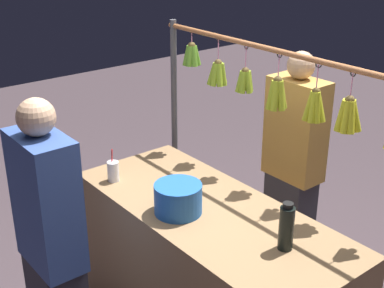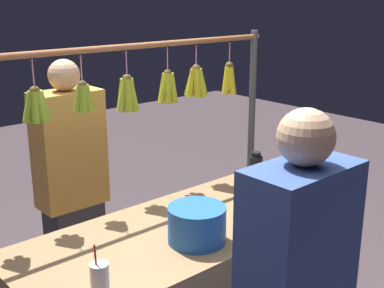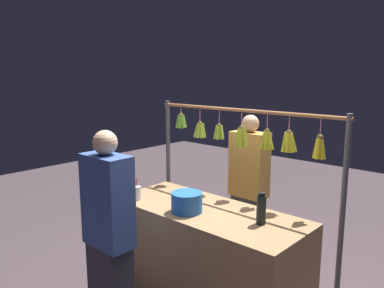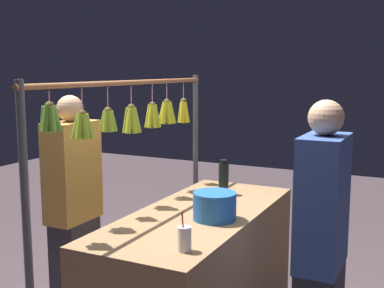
{
  "view_description": "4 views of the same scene",
  "coord_description": "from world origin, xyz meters",
  "px_view_note": "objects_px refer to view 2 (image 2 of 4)",
  "views": [
    {
      "loc": [
        -1.99,
        1.73,
        2.43
      ],
      "look_at": [
        0.16,
        0.0,
        1.26
      ],
      "focal_mm": 50.41,
      "sensor_mm": 36.0,
      "label": 1
    },
    {
      "loc": [
        1.51,
        1.74,
        2.0
      ],
      "look_at": [
        -0.02,
        0.0,
        1.32
      ],
      "focal_mm": 48.05,
      "sensor_mm": 36.0,
      "label": 2
    },
    {
      "loc": [
        -2.05,
        2.44,
        2.08
      ],
      "look_at": [
        0.17,
        0.0,
        1.46
      ],
      "focal_mm": 36.18,
      "sensor_mm": 36.0,
      "label": 3
    },
    {
      "loc": [
        2.78,
        1.33,
        1.82
      ],
      "look_at": [
        0.09,
        0.0,
        1.37
      ],
      "focal_mm": 46.43,
      "sensor_mm": 36.0,
      "label": 4
    }
  ],
  "objects_px": {
    "vendor_person": "(73,199)",
    "blue_bucket": "(197,224)",
    "drink_cup": "(100,279)",
    "water_bottle": "(255,175)"
  },
  "relations": [
    {
      "from": "vendor_person",
      "to": "blue_bucket",
      "type": "bearing_deg",
      "value": 93.95
    },
    {
      "from": "drink_cup",
      "to": "vendor_person",
      "type": "bearing_deg",
      "value": -113.61
    },
    {
      "from": "blue_bucket",
      "to": "vendor_person",
      "type": "height_order",
      "value": "vendor_person"
    },
    {
      "from": "water_bottle",
      "to": "drink_cup",
      "type": "relative_size",
      "value": 1.23
    },
    {
      "from": "blue_bucket",
      "to": "drink_cup",
      "type": "relative_size",
      "value": 1.28
    },
    {
      "from": "water_bottle",
      "to": "vendor_person",
      "type": "xyz_separation_m",
      "value": [
        0.68,
        -0.84,
        -0.22
      ]
    },
    {
      "from": "water_bottle",
      "to": "vendor_person",
      "type": "relative_size",
      "value": 0.15
    },
    {
      "from": "blue_bucket",
      "to": "vendor_person",
      "type": "bearing_deg",
      "value": -86.05
    },
    {
      "from": "drink_cup",
      "to": "vendor_person",
      "type": "distance_m",
      "value": 1.23
    },
    {
      "from": "water_bottle",
      "to": "blue_bucket",
      "type": "height_order",
      "value": "water_bottle"
    }
  ]
}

